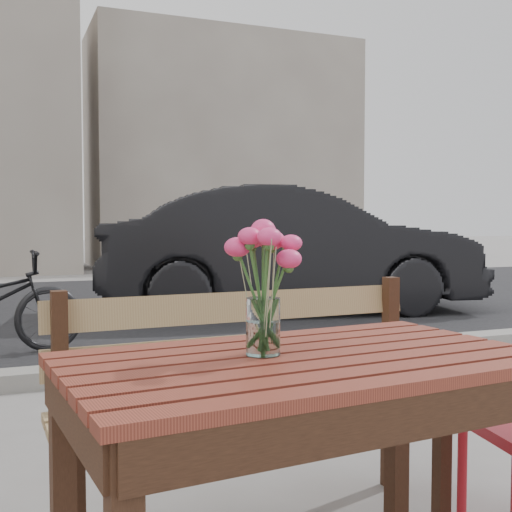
{
  "coord_description": "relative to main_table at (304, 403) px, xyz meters",
  "views": [
    {
      "loc": [
        -0.64,
        -1.52,
        1.11
      ],
      "look_at": [
        -0.0,
        0.08,
        1.02
      ],
      "focal_mm": 45.0,
      "sensor_mm": 36.0,
      "label": 1
    }
  ],
  "objects": [
    {
      "name": "main_vase",
      "position": [
        -0.1,
        0.05,
        0.35
      ],
      "size": [
        0.19,
        0.19,
        0.36
      ],
      "color": "white",
      "rests_on": "main_table"
    },
    {
      "name": "backdrop_buildings",
      "position": [
        0.07,
        14.42,
        2.97
      ],
      "size": [
        15.5,
        4.0,
        8.0
      ],
      "color": "gray",
      "rests_on": "ground"
    },
    {
      "name": "parked_car",
      "position": [
        2.59,
        5.74,
        0.13
      ],
      "size": [
        4.87,
        2.48,
        1.53
      ],
      "primitive_type": "imported",
      "rotation": [
        0.0,
        0.0,
        1.38
      ],
      "color": "black",
      "rests_on": "ground"
    },
    {
      "name": "street",
      "position": [
        -0.1,
        5.09,
        -0.61
      ],
      "size": [
        30.0,
        8.12,
        0.12
      ],
      "color": "black",
      "rests_on": "ground"
    },
    {
      "name": "main_table",
      "position": [
        0.0,
        0.0,
        0.0
      ],
      "size": [
        1.29,
        0.83,
        0.76
      ],
      "rotation": [
        0.0,
        0.0,
        0.09
      ],
      "color": "maroon",
      "rests_on": "ground"
    },
    {
      "name": "main_bench",
      "position": [
        0.11,
        0.66,
        -0.09
      ],
      "size": [
        1.47,
        0.48,
        0.9
      ],
      "rotation": [
        0.0,
        0.0,
        0.03
      ],
      "color": "#9E7E52",
      "rests_on": "ground"
    }
  ]
}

